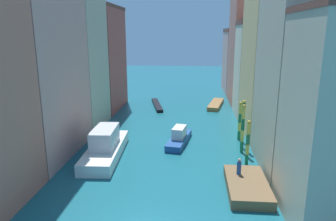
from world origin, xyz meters
TOP-DOWN VIEW (x-y plane):
  - ground_plane at (0.00, 24.50)m, footprint 154.00×154.00m
  - building_left_1 at (-12.39, 12.99)m, footprint 6.72×11.83m
  - building_left_2 at (-12.39, 23.02)m, footprint 6.72×8.35m
  - building_left_3 at (-12.39, 33.03)m, footprint 6.72×11.33m
  - building_right_1 at (12.39, 12.11)m, footprint 6.72×9.81m
  - building_right_2 at (12.39, 22.28)m, footprint 6.72×10.44m
  - building_right_3 at (12.39, 31.22)m, footprint 6.72×7.34m
  - building_right_4 at (12.39, 39.94)m, footprint 6.72×10.20m
  - building_right_5 at (12.39, 51.35)m, footprint 6.72×11.95m
  - waterfront_dock at (7.23, 6.92)m, footprint 3.14×6.12m
  - person_on_dock at (6.71, 8.17)m, footprint 0.36×0.36m
  - mooring_pole_0 at (7.96, 11.98)m, footprint 0.35×0.35m
  - mooring_pole_1 at (7.93, 15.09)m, footprint 0.34×0.34m
  - mooring_pole_2 at (8.13, 16.49)m, footprint 0.37×0.37m
  - mooring_pole_3 at (8.19, 19.09)m, footprint 0.37×0.37m
  - vaporetto_white at (-5.84, 12.83)m, footprint 3.55×10.14m
  - gondola_black at (-3.34, 35.10)m, footprint 3.02×9.01m
  - motorboat_0 at (1.33, 17.30)m, footprint 2.72×6.65m
  - motorboat_1 at (6.56, 36.04)m, footprint 3.29×8.16m

SIDE VIEW (x-z plane):
  - ground_plane at x=0.00m, z-range 0.00..0.00m
  - gondola_black at x=-3.34m, z-range 0.00..0.46m
  - motorboat_1 at x=6.56m, z-range 0.00..0.63m
  - waterfront_dock at x=7.23m, z-range 0.00..0.78m
  - motorboat_0 at x=1.33m, z-range -0.29..1.61m
  - vaporetto_white at x=-5.84m, z-range -0.41..2.53m
  - person_on_dock at x=6.71m, z-range 0.73..2.09m
  - mooring_pole_0 at x=7.96m, z-range 0.05..4.37m
  - mooring_pole_3 at x=8.19m, z-range 0.06..4.56m
  - mooring_pole_1 at x=7.93m, z-range 0.05..5.16m
  - mooring_pole_2 at x=8.13m, z-range 0.06..5.30m
  - building_right_5 at x=12.39m, z-range 0.01..12.93m
  - building_right_3 at x=12.39m, z-range 0.01..13.88m
  - building_left_3 at x=-12.39m, z-range 0.01..16.15m
  - building_left_2 at x=-12.39m, z-range 0.01..17.64m
  - building_right_4 at x=12.39m, z-range 0.01..18.72m
  - building_right_1 at x=12.39m, z-range 0.01..20.80m
  - building_right_2 at x=12.39m, z-range 0.01..20.83m
  - building_left_1 at x=-12.39m, z-range 0.01..20.94m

